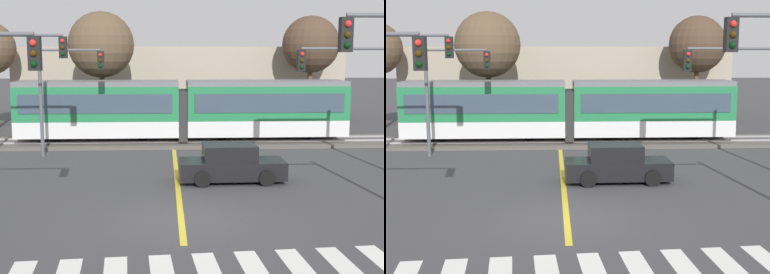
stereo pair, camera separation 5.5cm
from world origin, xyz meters
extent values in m
plane|color=#3D3D3F|center=(0.00, 0.00, 0.00)|extent=(200.00, 200.00, 0.00)
cube|color=#56514C|center=(0.00, 14.27, 0.09)|extent=(120.00, 4.00, 0.18)
cube|color=#939399|center=(0.00, 13.55, 0.23)|extent=(120.00, 0.08, 0.10)
cube|color=#939399|center=(0.00, 14.99, 0.23)|extent=(120.00, 0.08, 0.10)
cube|color=silver|center=(-4.22, 14.27, 0.98)|extent=(9.00, 2.60, 0.90)
cube|color=#237A47|center=(-4.22, 14.27, 2.38)|extent=(9.00, 2.60, 1.90)
cube|color=#384756|center=(-4.22, 12.95, 2.43)|extent=(8.28, 0.04, 1.04)
cube|color=slate|center=(-4.22, 14.27, 3.47)|extent=(9.00, 2.39, 0.28)
cylinder|color=black|center=(-1.74, 14.27, 0.53)|extent=(0.70, 0.20, 0.70)
cylinder|color=black|center=(-6.69, 14.27, 0.53)|extent=(0.70, 0.20, 0.70)
cube|color=silver|center=(5.28, 14.27, 0.98)|extent=(9.00, 2.60, 0.90)
cube|color=#237A47|center=(5.28, 14.27, 2.38)|extent=(9.00, 2.60, 1.90)
cube|color=#384756|center=(5.28, 12.95, 2.43)|extent=(8.28, 0.04, 1.04)
cube|color=slate|center=(5.28, 14.27, 3.47)|extent=(9.00, 2.39, 0.28)
cylinder|color=black|center=(7.76, 14.27, 0.53)|extent=(0.70, 0.20, 0.70)
cylinder|color=black|center=(2.81, 14.27, 0.53)|extent=(0.70, 0.20, 0.70)
cube|color=#2D2D2D|center=(0.53, 14.27, 1.68)|extent=(0.50, 2.34, 2.80)
cube|color=silver|center=(1.65, -4.17, 0.00)|extent=(0.76, 2.83, 0.01)
cube|color=silver|center=(2.74, -4.09, 0.00)|extent=(0.76, 2.83, 0.01)
cube|color=silver|center=(3.84, -4.02, 0.00)|extent=(0.76, 2.83, 0.01)
cube|color=gold|center=(0.00, 4.99, 0.00)|extent=(0.20, 14.56, 0.01)
cube|color=black|center=(2.19, 4.94, 0.52)|extent=(4.23, 1.78, 0.72)
cube|color=black|center=(2.09, 4.93, 1.20)|extent=(2.13, 1.56, 0.64)
cube|color=#384756|center=(3.09, 4.95, 1.20)|extent=(0.13, 1.43, 0.52)
cube|color=#384756|center=(2.08, 5.71, 1.20)|extent=(1.79, 0.07, 0.48)
cylinder|color=black|center=(3.43, 5.81, 0.32)|extent=(0.64, 0.23, 0.64)
cylinder|color=black|center=(3.47, 4.11, 0.32)|extent=(0.64, 0.23, 0.64)
cylinder|color=black|center=(0.91, 5.76, 0.32)|extent=(0.64, 0.23, 0.64)
cylinder|color=black|center=(0.95, 4.06, 0.32)|extent=(0.64, 0.23, 0.64)
cylinder|color=#515459|center=(-6.71, 6.93, 5.86)|extent=(4.00, 0.12, 0.12)
cube|color=black|center=(-4.71, 6.93, 5.36)|extent=(0.32, 0.28, 0.90)
sphere|color=red|center=(-4.71, 6.78, 5.63)|extent=(0.18, 0.18, 0.18)
sphere|color=#3A2706|center=(-4.71, 6.78, 5.36)|extent=(0.18, 0.18, 0.18)
sphere|color=black|center=(-4.71, 6.78, 5.09)|extent=(0.18, 0.18, 0.18)
cube|color=black|center=(4.25, -2.03, 5.58)|extent=(0.32, 0.28, 0.90)
sphere|color=red|center=(4.25, -2.18, 5.85)|extent=(0.18, 0.18, 0.18)
sphere|color=#3A2706|center=(4.25, -2.18, 5.58)|extent=(0.18, 0.18, 0.18)
sphere|color=black|center=(4.25, -2.18, 5.31)|extent=(0.18, 0.18, 0.18)
cylinder|color=#515459|center=(-6.61, 10.79, 2.86)|extent=(0.18, 0.18, 5.73)
cylinder|color=#515459|center=(-5.11, 10.79, 5.28)|extent=(3.00, 0.12, 0.12)
cube|color=black|center=(-3.61, 10.79, 4.78)|extent=(0.32, 0.28, 0.90)
sphere|color=red|center=(-3.61, 10.64, 5.05)|extent=(0.18, 0.18, 0.18)
sphere|color=#3A2706|center=(-3.61, 10.64, 4.78)|extent=(0.18, 0.18, 0.18)
sphere|color=black|center=(-3.61, 10.64, 4.51)|extent=(0.18, 0.18, 0.18)
cube|color=black|center=(-3.89, -1.59, 5.10)|extent=(0.32, 0.28, 0.90)
sphere|color=red|center=(-3.89, -1.74, 5.37)|extent=(0.18, 0.18, 0.18)
sphere|color=#3A2706|center=(-3.89, -1.74, 5.10)|extent=(0.18, 0.18, 0.18)
sphere|color=black|center=(-3.89, -1.74, 4.83)|extent=(0.18, 0.18, 0.18)
cylinder|color=#515459|center=(7.30, 6.56, 5.32)|extent=(4.00, 0.12, 0.12)
cube|color=black|center=(5.30, 6.56, 4.82)|extent=(0.32, 0.28, 0.90)
sphere|color=red|center=(5.30, 6.41, 5.09)|extent=(0.18, 0.18, 0.18)
sphere|color=#3A2706|center=(5.30, 6.41, 4.82)|extent=(0.18, 0.18, 0.18)
sphere|color=black|center=(5.30, 6.41, 4.55)|extent=(0.18, 0.18, 0.18)
cylinder|color=brown|center=(-4.47, 18.51, 2.42)|extent=(0.32, 0.32, 4.84)
sphere|color=brown|center=(-4.47, 18.51, 5.68)|extent=(4.17, 4.17, 4.17)
cylinder|color=brown|center=(9.44, 20.24, 2.49)|extent=(0.32, 0.32, 4.98)
sphere|color=#4C3828|center=(9.44, 20.24, 5.75)|extent=(3.84, 3.84, 3.84)
cube|color=tan|center=(0.63, 25.43, 2.81)|extent=(24.00, 6.00, 5.63)
camera|label=1|loc=(-0.49, -15.97, 5.07)|focal=50.00mm
camera|label=2|loc=(-0.43, -15.97, 5.07)|focal=50.00mm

